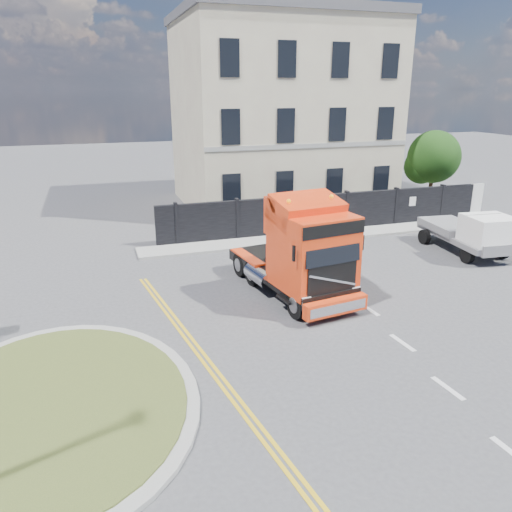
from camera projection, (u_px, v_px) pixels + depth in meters
name	position (u px, v px, depth m)	size (l,w,h in m)	color
ground	(284.00, 316.00, 16.50)	(120.00, 120.00, 0.00)	#424244
traffic_island	(53.00, 406.00, 11.69)	(6.80, 6.80, 0.17)	gray
hoarding_fence	(338.00, 212.00, 26.24)	(18.80, 0.25, 2.00)	black
georgian_building	(279.00, 112.00, 31.31)	(12.30, 10.30, 12.80)	beige
tree	(431.00, 159.00, 30.71)	(3.20, 3.20, 4.80)	#382619
pavement_far	(336.00, 235.00, 25.56)	(20.00, 1.60, 0.12)	gray
truck	(303.00, 255.00, 17.40)	(3.11, 6.41, 3.68)	black
flatbed_pickup	(478.00, 234.00, 22.05)	(2.36, 4.96, 1.99)	slate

